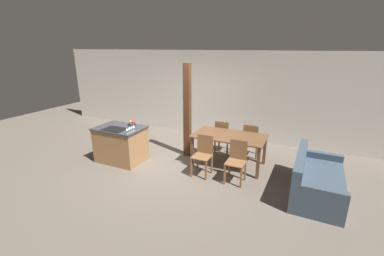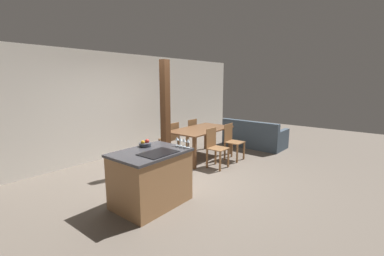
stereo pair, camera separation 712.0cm
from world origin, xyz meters
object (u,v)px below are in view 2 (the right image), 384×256
(kitchen_island, at_px, (151,178))
(dining_chair_near_left, at_px, (215,147))
(dining_chair_near_right, at_px, (232,141))
(timber_post, at_px, (165,116))
(fruit_bowl, at_px, (145,144))
(couch, at_px, (254,137))
(dining_chair_far_right, at_px, (189,134))
(wine_glass_end, at_px, (177,139))
(wine_glass_near, at_px, (188,141))
(wine_glass_far, at_px, (181,140))
(dining_table, at_px, (201,133))
(wine_glass_middle, at_px, (184,140))
(dining_chair_far_left, at_px, (171,138))

(kitchen_island, height_order, dining_chair_near_left, dining_chair_near_left)
(dining_chair_near_right, xyz_separation_m, timber_post, (-1.56, 0.82, 0.73))
(fruit_bowl, height_order, couch, fruit_bowl)
(dining_chair_far_right, bearing_deg, wine_glass_end, 35.12)
(wine_glass_near, relative_size, wine_glass_far, 1.00)
(wine_glass_far, xyz_separation_m, dining_chair_far_right, (2.43, 1.79, -0.53))
(dining_table, relative_size, dining_chair_near_left, 1.90)
(wine_glass_middle, distance_m, dining_chair_far_left, 2.55)
(wine_glass_far, bearing_deg, wine_glass_end, 90.00)
(wine_glass_near, height_order, dining_chair_far_left, wine_glass_near)
(fruit_bowl, distance_m, wine_glass_far, 0.61)
(wine_glass_far, bearing_deg, dining_chair_far_left, 47.25)
(fruit_bowl, relative_size, dining_chair_far_right, 0.22)
(wine_glass_middle, relative_size, dining_chair_near_right, 0.16)
(wine_glass_far, xyz_separation_m, wine_glass_end, (0.00, 0.08, 0.00))
(wine_glass_far, height_order, couch, wine_glass_far)
(fruit_bowl, height_order, wine_glass_end, wine_glass_end)
(kitchen_island, height_order, dining_chair_far_right, dining_chair_far_right)
(kitchen_island, height_order, wine_glass_near, wine_glass_near)
(kitchen_island, distance_m, dining_chair_far_right, 3.36)
(dining_chair_near_left, distance_m, dining_chair_far_right, 1.61)
(dining_chair_far_left, bearing_deg, wine_glass_middle, 48.50)
(dining_table, relative_size, dining_chair_far_left, 1.90)
(timber_post, bearing_deg, wine_glass_far, -125.91)
(dining_chair_near_left, xyz_separation_m, couch, (2.35, 0.13, -0.20))
(dining_table, xyz_separation_m, dining_chair_near_left, (-0.39, -0.70, -0.18))
(couch, bearing_deg, dining_chair_far_right, 52.48)
(timber_post, bearing_deg, dining_chair_far_right, 20.70)
(kitchen_island, height_order, dining_chair_far_left, dining_chair_far_left)
(wine_glass_near, relative_size, wine_glass_end, 1.00)
(kitchen_island, distance_m, timber_post, 1.88)
(wine_glass_end, bearing_deg, dining_chair_near_right, 7.09)
(dining_chair_far_left, distance_m, timber_post, 1.23)
(dining_chair_near_right, bearing_deg, wine_glass_near, -167.38)
(wine_glass_far, height_order, timber_post, timber_post)
(fruit_bowl, relative_size, dining_chair_near_left, 0.22)
(wine_glass_near, xyz_separation_m, dining_chair_far_right, (2.43, 1.95, -0.53))
(wine_glass_middle, xyz_separation_m, dining_table, (2.04, 1.17, -0.35))
(wine_glass_near, xyz_separation_m, wine_glass_middle, (0.00, 0.08, 0.00))
(wine_glass_far, bearing_deg, wine_glass_near, -90.00)
(fruit_bowl, relative_size, wine_glass_near, 1.37)
(couch, xyz_separation_m, timber_post, (-3.13, 0.69, 0.94))
(dining_chair_far_left, bearing_deg, fruit_bowl, 32.97)
(wine_glass_middle, relative_size, dining_table, 0.09)
(dining_chair_near_left, bearing_deg, wine_glass_middle, -164.35)
(dining_table, height_order, timber_post, timber_post)
(wine_glass_far, bearing_deg, wine_glass_middle, -90.00)
(dining_chair_near_left, bearing_deg, wine_glass_near, -161.80)
(fruit_bowl, xyz_separation_m, timber_post, (1.23, 0.72, 0.28))
(kitchen_island, bearing_deg, wine_glass_end, -11.98)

